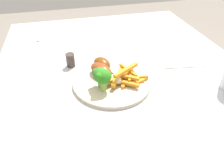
{
  "coord_description": "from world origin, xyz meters",
  "views": [
    {
      "loc": [
        0.55,
        -0.18,
        1.14
      ],
      "look_at": [
        0.03,
        -0.05,
        0.77
      ],
      "focal_mm": 33.86,
      "sensor_mm": 36.0,
      "label": 1
    }
  ],
  "objects_px": {
    "broccoli_floret_front": "(100,75)",
    "pepper_shaker": "(70,60)",
    "carrot_fries_pile": "(126,77)",
    "broccoli_floret_middle": "(103,77)",
    "dining_table": "(124,97)",
    "dinner_plate": "(112,81)",
    "chicken_drumstick_far": "(103,65)",
    "fork": "(40,32)",
    "chicken_drumstick_near": "(102,70)"
  },
  "relations": [
    {
      "from": "chicken_drumstick_near",
      "to": "chicken_drumstick_far",
      "type": "xyz_separation_m",
      "value": [
        -0.03,
        0.01,
        0.0
      ]
    },
    {
      "from": "dinner_plate",
      "to": "carrot_fries_pile",
      "type": "bearing_deg",
      "value": 68.42
    },
    {
      "from": "dinner_plate",
      "to": "broccoli_floret_front",
      "type": "distance_m",
      "value": 0.07
    },
    {
      "from": "chicken_drumstick_near",
      "to": "carrot_fries_pile",
      "type": "bearing_deg",
      "value": 53.57
    },
    {
      "from": "dining_table",
      "to": "carrot_fries_pile",
      "type": "distance_m",
      "value": 0.14
    },
    {
      "from": "pepper_shaker",
      "to": "carrot_fries_pile",
      "type": "bearing_deg",
      "value": 47.55
    },
    {
      "from": "carrot_fries_pile",
      "to": "chicken_drumstick_far",
      "type": "relative_size",
      "value": 1.19
    },
    {
      "from": "dinner_plate",
      "to": "chicken_drumstick_near",
      "type": "height_order",
      "value": "chicken_drumstick_near"
    },
    {
      "from": "chicken_drumstick_near",
      "to": "pepper_shaker",
      "type": "height_order",
      "value": "chicken_drumstick_near"
    },
    {
      "from": "carrot_fries_pile",
      "to": "fork",
      "type": "xyz_separation_m",
      "value": [
        -0.46,
        -0.27,
        -0.02
      ]
    },
    {
      "from": "broccoli_floret_middle",
      "to": "pepper_shaker",
      "type": "relative_size",
      "value": 1.46
    },
    {
      "from": "broccoli_floret_middle",
      "to": "pepper_shaker",
      "type": "xyz_separation_m",
      "value": [
        -0.17,
        -0.08,
        -0.03
      ]
    },
    {
      "from": "broccoli_floret_front",
      "to": "chicken_drumstick_near",
      "type": "distance_m",
      "value": 0.06
    },
    {
      "from": "dinner_plate",
      "to": "chicken_drumstick_far",
      "type": "relative_size",
      "value": 2.13
    },
    {
      "from": "broccoli_floret_front",
      "to": "pepper_shaker",
      "type": "height_order",
      "value": "broccoli_floret_front"
    },
    {
      "from": "fork",
      "to": "carrot_fries_pile",
      "type": "bearing_deg",
      "value": -144.76
    },
    {
      "from": "chicken_drumstick_far",
      "to": "fork",
      "type": "relative_size",
      "value": 0.61
    },
    {
      "from": "dining_table",
      "to": "pepper_shaker",
      "type": "bearing_deg",
      "value": -119.2
    },
    {
      "from": "carrot_fries_pile",
      "to": "broccoli_floret_front",
      "type": "bearing_deg",
      "value": -84.44
    },
    {
      "from": "dinner_plate",
      "to": "carrot_fries_pile",
      "type": "height_order",
      "value": "carrot_fries_pile"
    },
    {
      "from": "chicken_drumstick_near",
      "to": "broccoli_floret_front",
      "type": "bearing_deg",
      "value": -16.48
    },
    {
      "from": "carrot_fries_pile",
      "to": "fork",
      "type": "bearing_deg",
      "value": -149.38
    },
    {
      "from": "dinner_plate",
      "to": "chicken_drumstick_far",
      "type": "distance_m",
      "value": 0.07
    },
    {
      "from": "fork",
      "to": "dinner_plate",
      "type": "bearing_deg",
      "value": -147.74
    },
    {
      "from": "dining_table",
      "to": "chicken_drumstick_far",
      "type": "xyz_separation_m",
      "value": [
        -0.02,
        -0.07,
        0.13
      ]
    },
    {
      "from": "broccoli_floret_middle",
      "to": "chicken_drumstick_far",
      "type": "relative_size",
      "value": 0.61
    },
    {
      "from": "chicken_drumstick_near",
      "to": "fork",
      "type": "relative_size",
      "value": 0.66
    },
    {
      "from": "dining_table",
      "to": "dinner_plate",
      "type": "distance_m",
      "value": 0.12
    },
    {
      "from": "broccoli_floret_middle",
      "to": "pepper_shaker",
      "type": "bearing_deg",
      "value": -154.75
    },
    {
      "from": "broccoli_floret_front",
      "to": "carrot_fries_pile",
      "type": "height_order",
      "value": "broccoli_floret_front"
    },
    {
      "from": "dining_table",
      "to": "fork",
      "type": "distance_m",
      "value": 0.51
    },
    {
      "from": "dinner_plate",
      "to": "chicken_drumstick_near",
      "type": "bearing_deg",
      "value": -141.88
    },
    {
      "from": "broccoli_floret_front",
      "to": "chicken_drumstick_near",
      "type": "height_order",
      "value": "broccoli_floret_front"
    },
    {
      "from": "dining_table",
      "to": "chicken_drumstick_far",
      "type": "bearing_deg",
      "value": -109.51
    },
    {
      "from": "chicken_drumstick_near",
      "to": "dining_table",
      "type": "bearing_deg",
      "value": 90.45
    },
    {
      "from": "dining_table",
      "to": "chicken_drumstick_far",
      "type": "height_order",
      "value": "chicken_drumstick_far"
    },
    {
      "from": "broccoli_floret_front",
      "to": "pepper_shaker",
      "type": "bearing_deg",
      "value": -153.55
    },
    {
      "from": "chicken_drumstick_near",
      "to": "pepper_shaker",
      "type": "bearing_deg",
      "value": -136.12
    },
    {
      "from": "chicken_drumstick_far",
      "to": "pepper_shaker",
      "type": "xyz_separation_m",
      "value": [
        -0.07,
        -0.1,
        -0.01
      ]
    },
    {
      "from": "dinner_plate",
      "to": "fork",
      "type": "distance_m",
      "value": 0.5
    },
    {
      "from": "dining_table",
      "to": "broccoli_floret_front",
      "type": "bearing_deg",
      "value": -59.14
    },
    {
      "from": "chicken_drumstick_far",
      "to": "fork",
      "type": "bearing_deg",
      "value": -150.82
    },
    {
      "from": "broccoli_floret_middle",
      "to": "carrot_fries_pile",
      "type": "relative_size",
      "value": 0.51
    },
    {
      "from": "chicken_drumstick_far",
      "to": "chicken_drumstick_near",
      "type": "bearing_deg",
      "value": -19.14
    },
    {
      "from": "fork",
      "to": "pepper_shaker",
      "type": "xyz_separation_m",
      "value": [
        0.32,
        0.12,
        0.02
      ]
    },
    {
      "from": "dining_table",
      "to": "broccoli_floret_middle",
      "type": "height_order",
      "value": "broccoli_floret_middle"
    },
    {
      "from": "fork",
      "to": "pepper_shaker",
      "type": "distance_m",
      "value": 0.34
    },
    {
      "from": "broccoli_floret_front",
      "to": "broccoli_floret_middle",
      "type": "xyz_separation_m",
      "value": [
        0.02,
        0.0,
        0.0
      ]
    },
    {
      "from": "broccoli_floret_middle",
      "to": "chicken_drumstick_near",
      "type": "height_order",
      "value": "broccoli_floret_middle"
    },
    {
      "from": "carrot_fries_pile",
      "to": "chicken_drumstick_far",
      "type": "bearing_deg",
      "value": -142.42
    }
  ]
}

